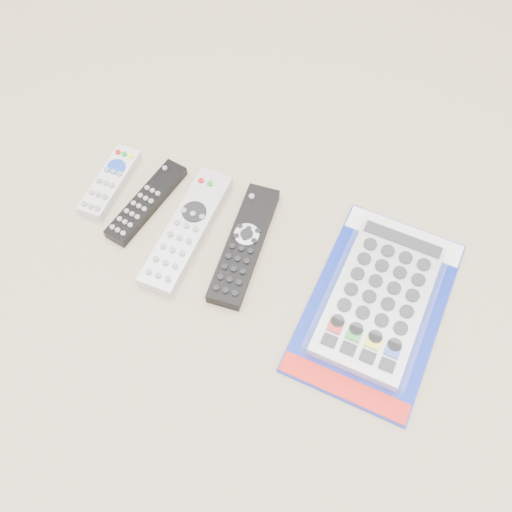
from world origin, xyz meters
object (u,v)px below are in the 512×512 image
(remote_small_grey, at_px, (110,182))
(remote_silver_dvd, at_px, (187,230))
(remote_large_black, at_px, (244,245))
(jumbo_remote_packaged, at_px, (379,298))
(remote_slim_black, at_px, (146,202))

(remote_small_grey, distance_m, remote_silver_dvd, 0.16)
(remote_large_black, bearing_deg, remote_silver_dvd, -178.84)
(remote_small_grey, bearing_deg, remote_large_black, -7.15)
(remote_small_grey, xyz_separation_m, remote_silver_dvd, (0.15, -0.04, 0.00))
(jumbo_remote_packaged, bearing_deg, remote_silver_dvd, -177.85)
(remote_silver_dvd, distance_m, remote_large_black, 0.09)
(remote_slim_black, bearing_deg, remote_large_black, 4.92)
(remote_large_black, distance_m, jumbo_remote_packaged, 0.21)
(remote_slim_black, height_order, jumbo_remote_packaged, jumbo_remote_packaged)
(remote_slim_black, relative_size, remote_silver_dvd, 0.76)
(jumbo_remote_packaged, bearing_deg, remote_small_grey, 177.83)
(remote_slim_black, distance_m, jumbo_remote_packaged, 0.39)
(remote_slim_black, bearing_deg, remote_silver_dvd, -6.53)
(remote_silver_dvd, height_order, remote_large_black, remote_silver_dvd)
(remote_small_grey, bearing_deg, remote_slim_black, -10.64)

